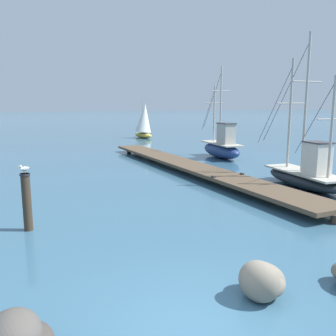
{
  "coord_description": "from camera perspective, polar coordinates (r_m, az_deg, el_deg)",
  "views": [
    {
      "loc": [
        -2.36,
        -4.84,
        3.72
      ],
      "look_at": [
        2.3,
        7.23,
        1.4
      ],
      "focal_mm": 37.86,
      "sensor_mm": 36.0,
      "label": 1
    }
  ],
  "objects": [
    {
      "name": "fishing_boat_0",
      "position": [
        17.15,
        21.36,
        -0.9
      ],
      "size": [
        1.93,
        6.43,
        6.82
      ],
      "color": "black",
      "rests_on": "ground"
    },
    {
      "name": "mooring_piling",
      "position": [
        11.33,
        -21.78,
        -4.95
      ],
      "size": [
        0.3,
        0.3,
        1.74
      ],
      "color": "#3D3023",
      "rests_on": "ground"
    },
    {
      "name": "ground_plane",
      "position": [
        6.54,
        4.44,
        -24.51
      ],
      "size": [
        400.0,
        400.0,
        0.0
      ],
      "primitive_type": "plane",
      "color": "#38607A"
    },
    {
      "name": "fishing_boat_1",
      "position": [
        25.25,
        8.66,
        3.4
      ],
      "size": [
        1.73,
        5.65,
        6.31
      ],
      "color": "navy",
      "rests_on": "ground"
    },
    {
      "name": "distant_sailboat",
      "position": [
        40.08,
        -3.89,
        7.55
      ],
      "size": [
        2.39,
        3.73,
        4.32
      ],
      "color": "gold",
      "rests_on": "ground"
    },
    {
      "name": "perched_seagull",
      "position": [
        11.13,
        -22.09,
        -0.07
      ],
      "size": [
        0.34,
        0.27,
        0.27
      ],
      "color": "gold",
      "rests_on": "mooring_piling"
    },
    {
      "name": "shore_rock_near_left",
      "position": [
        7.45,
        14.88,
        -17.13
      ],
      "size": [
        1.22,
        1.25,
        0.8
      ],
      "color": "gray",
      "rests_on": "ground"
    },
    {
      "name": "floating_dock",
      "position": [
        20.0,
        3.11,
        0.49
      ],
      "size": [
        3.32,
        20.11,
        0.53
      ],
      "color": "brown",
      "rests_on": "ground"
    }
  ]
}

